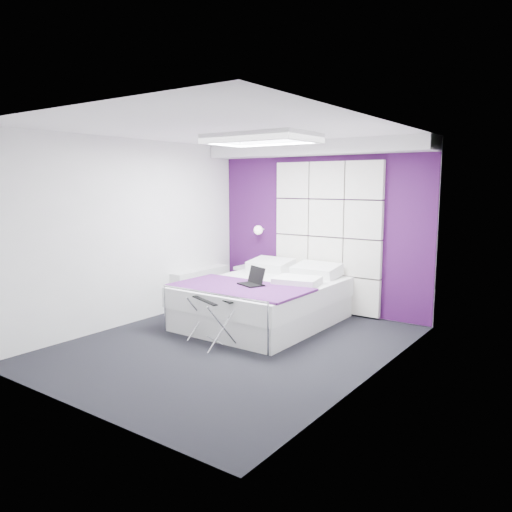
{
  "coord_description": "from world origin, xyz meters",
  "views": [
    {
      "loc": [
        3.7,
        -4.68,
        1.98
      ],
      "look_at": [
        0.1,
        0.35,
        1.08
      ],
      "focal_mm": 35.0,
      "sensor_mm": 36.0,
      "label": 1
    }
  ],
  "objects_px": {
    "wall_lamp": "(260,230)",
    "nightstand": "(251,268)",
    "luggage_rack": "(213,321)",
    "bed": "(264,300)",
    "laptop": "(253,280)",
    "radiator": "(201,287)"
  },
  "relations": [
    {
      "from": "wall_lamp",
      "to": "bed",
      "type": "height_order",
      "value": "wall_lamp"
    },
    {
      "from": "bed",
      "to": "laptop",
      "type": "distance_m",
      "value": 0.52
    },
    {
      "from": "nightstand",
      "to": "luggage_rack",
      "type": "distance_m",
      "value": 2.37
    },
    {
      "from": "wall_lamp",
      "to": "nightstand",
      "type": "distance_m",
      "value": 0.68
    },
    {
      "from": "luggage_rack",
      "to": "laptop",
      "type": "bearing_deg",
      "value": 107.89
    },
    {
      "from": "radiator",
      "to": "bed",
      "type": "xyz_separation_m",
      "value": [
        1.44,
        -0.27,
        0.03
      ]
    },
    {
      "from": "luggage_rack",
      "to": "wall_lamp",
      "type": "bearing_deg",
      "value": 132.39
    },
    {
      "from": "wall_lamp",
      "to": "laptop",
      "type": "relative_size",
      "value": 0.44
    },
    {
      "from": "bed",
      "to": "luggage_rack",
      "type": "xyz_separation_m",
      "value": [
        0.02,
        -1.15,
        -0.04
      ]
    },
    {
      "from": "bed",
      "to": "luggage_rack",
      "type": "height_order",
      "value": "bed"
    },
    {
      "from": "radiator",
      "to": "nightstand",
      "type": "bearing_deg",
      "value": 56.25
    },
    {
      "from": "bed",
      "to": "laptop",
      "type": "relative_size",
      "value": 6.49
    },
    {
      "from": "wall_lamp",
      "to": "nightstand",
      "type": "bearing_deg",
      "value": -165.87
    },
    {
      "from": "luggage_rack",
      "to": "bed",
      "type": "bearing_deg",
      "value": 112.82
    },
    {
      "from": "wall_lamp",
      "to": "luggage_rack",
      "type": "distance_m",
      "value": 2.51
    },
    {
      "from": "bed",
      "to": "nightstand",
      "type": "height_order",
      "value": "bed"
    },
    {
      "from": "luggage_rack",
      "to": "nightstand",
      "type": "bearing_deg",
      "value": 136.36
    },
    {
      "from": "wall_lamp",
      "to": "radiator",
      "type": "height_order",
      "value": "wall_lamp"
    },
    {
      "from": "wall_lamp",
      "to": "radiator",
      "type": "distance_m",
      "value": 1.35
    },
    {
      "from": "radiator",
      "to": "nightstand",
      "type": "height_order",
      "value": "radiator"
    },
    {
      "from": "luggage_rack",
      "to": "laptop",
      "type": "relative_size",
      "value": 1.69
    },
    {
      "from": "nightstand",
      "to": "luggage_rack",
      "type": "height_order",
      "value": "nightstand"
    }
  ]
}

